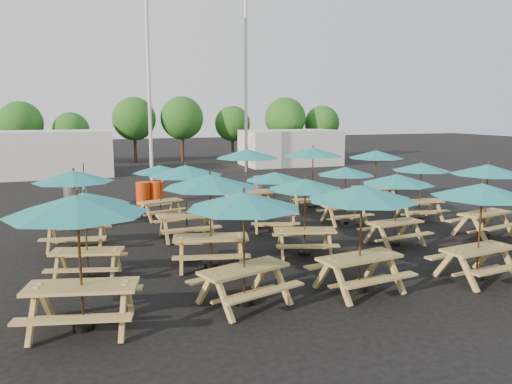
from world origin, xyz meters
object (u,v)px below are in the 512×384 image
object	(u,v)px
picnic_unit_19	(376,157)
waste_bin_0	(72,197)
picnic_unit_7	(160,172)
waste_bin_1	(143,193)
picnic_unit_9	(305,188)
picnic_unit_12	(482,195)
picnic_unit_14	(346,174)
picnic_unit_15	(313,155)
picnic_unit_11	(247,157)
waste_bin_3	(157,193)
picnic_unit_3	(85,200)
waste_bin_2	(157,191)
picnic_unit_4	(244,206)
picnic_unit_2	(74,180)
picnic_unit_0	(77,211)
picnic_unit_8	(362,198)
picnic_unit_13	(397,183)
picnic_unit_10	(275,179)
picnic_unit_18	(421,169)
picnic_unit_6	(186,174)
waste_bin_4	(259,187)
picnic_unit_5	(210,186)
picnic_unit_17	(488,173)
picnic_unit_1	(84,203)

from	to	relation	value
picnic_unit_19	waste_bin_0	world-z (taller)	picnic_unit_19
picnic_unit_7	waste_bin_1	distance (m)	3.33
picnic_unit_9	picnic_unit_12	bearing A→B (deg)	-30.64
picnic_unit_14	picnic_unit_15	xyz separation A→B (m)	(0.23, 3.09, 0.42)
picnic_unit_19	picnic_unit_15	bearing A→B (deg)	-170.69
picnic_unit_11	waste_bin_3	bearing A→B (deg)	130.29
picnic_unit_3	waste_bin_2	bearing A→B (deg)	40.80
picnic_unit_4	waste_bin_1	bearing A→B (deg)	74.84
picnic_unit_14	picnic_unit_2	bearing A→B (deg)	-177.37
picnic_unit_0	picnic_unit_7	size ratio (longest dim) A/B	1.22
picnic_unit_8	picnic_unit_13	bearing A→B (deg)	36.69
picnic_unit_3	picnic_unit_10	xyz separation A→B (m)	(5.96, -3.16, 0.86)
picnic_unit_18	waste_bin_3	size ratio (longest dim) A/B	2.43
picnic_unit_6	waste_bin_4	size ratio (longest dim) A/B	2.41
picnic_unit_4	waste_bin_3	distance (m)	12.33
picnic_unit_11	picnic_unit_18	world-z (taller)	picnic_unit_11
picnic_unit_19	waste_bin_1	world-z (taller)	picnic_unit_19
picnic_unit_5	picnic_unit_19	distance (m)	10.68
picnic_unit_7	waste_bin_2	xyz separation A→B (m)	(0.40, 3.44, -1.29)
picnic_unit_13	picnic_unit_18	world-z (taller)	picnic_unit_13
picnic_unit_6	waste_bin_3	size ratio (longest dim) A/B	2.41
picnic_unit_8	picnic_unit_18	bearing A→B (deg)	35.63
picnic_unit_0	picnic_unit_17	xyz separation A→B (m)	(12.31, 3.00, -0.18)
picnic_unit_5	waste_bin_2	xyz separation A→B (m)	(0.12, 9.84, -1.65)
picnic_unit_5	picnic_unit_3	bearing A→B (deg)	128.39
picnic_unit_10	waste_bin_1	distance (m)	7.41
picnic_unit_2	waste_bin_2	xyz separation A→B (m)	(3.38, 6.74, -1.54)
picnic_unit_15	picnic_unit_18	distance (m)	4.40
picnic_unit_4	picnic_unit_14	size ratio (longest dim) A/B	1.44
picnic_unit_1	picnic_unit_17	distance (m)	12.16
picnic_unit_3	waste_bin_3	bearing A→B (deg)	38.85
picnic_unit_1	picnic_unit_15	distance (m)	11.05
waste_bin_0	picnic_unit_5	bearing A→B (deg)	-70.19
picnic_unit_13	waste_bin_4	world-z (taller)	picnic_unit_13
picnic_unit_1	picnic_unit_12	bearing A→B (deg)	-4.86
picnic_unit_10	picnic_unit_8	bearing A→B (deg)	-75.16
picnic_unit_7	picnic_unit_17	world-z (taller)	picnic_unit_17
picnic_unit_2	picnic_unit_11	bearing A→B (deg)	36.50
waste_bin_2	picnic_unit_4	bearing A→B (deg)	-90.51
picnic_unit_1	picnic_unit_15	size ratio (longest dim) A/B	0.87
picnic_unit_1	picnic_unit_4	xyz separation A→B (m)	(3.04, -2.80, 0.24)
picnic_unit_19	waste_bin_4	world-z (taller)	picnic_unit_19
picnic_unit_1	picnic_unit_4	distance (m)	4.13
picnic_unit_5	picnic_unit_18	xyz separation A→B (m)	(8.80, 3.00, -0.26)
picnic_unit_1	picnic_unit_7	bearing A→B (deg)	81.56
picnic_unit_10	waste_bin_1	xyz separation A→B (m)	(-3.55, 6.38, -1.28)
picnic_unit_0	picnic_unit_5	xyz separation A→B (m)	(3.18, 2.84, -0.10)
picnic_unit_13	waste_bin_1	distance (m)	11.28
picnic_unit_9	picnic_unit_18	world-z (taller)	picnic_unit_9
picnic_unit_14	waste_bin_0	size ratio (longest dim) A/B	2.11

